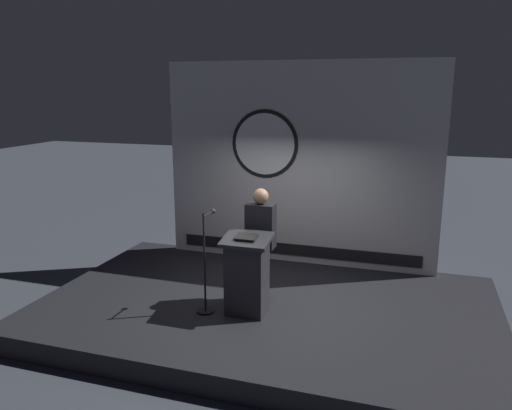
% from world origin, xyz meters
% --- Properties ---
extents(ground_plane, '(40.00, 40.00, 0.00)m').
position_xyz_m(ground_plane, '(0.00, 0.00, 0.00)').
color(ground_plane, '#383D47').
extents(stage_platform, '(6.40, 4.00, 0.30)m').
position_xyz_m(stage_platform, '(0.00, 0.00, 0.15)').
color(stage_platform, black).
rests_on(stage_platform, ground).
extents(banner_display, '(4.70, 0.12, 3.44)m').
position_xyz_m(banner_display, '(-0.01, 1.85, 2.01)').
color(banner_display, silver).
rests_on(banner_display, stage_platform).
extents(podium, '(0.64, 0.50, 1.12)m').
position_xyz_m(podium, '(-0.16, -0.42, 0.85)').
color(podium, '#26262B').
rests_on(podium, stage_platform).
extents(speaker_person, '(0.40, 0.26, 1.64)m').
position_xyz_m(speaker_person, '(-0.12, 0.06, 1.14)').
color(speaker_person, black).
rests_on(speaker_person, stage_platform).
extents(microphone_stand, '(0.24, 0.49, 1.40)m').
position_xyz_m(microphone_stand, '(-0.71, -0.53, 0.78)').
color(microphone_stand, black).
rests_on(microphone_stand, stage_platform).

